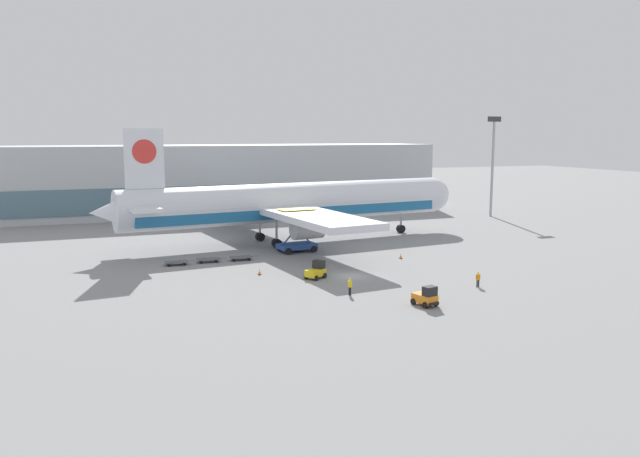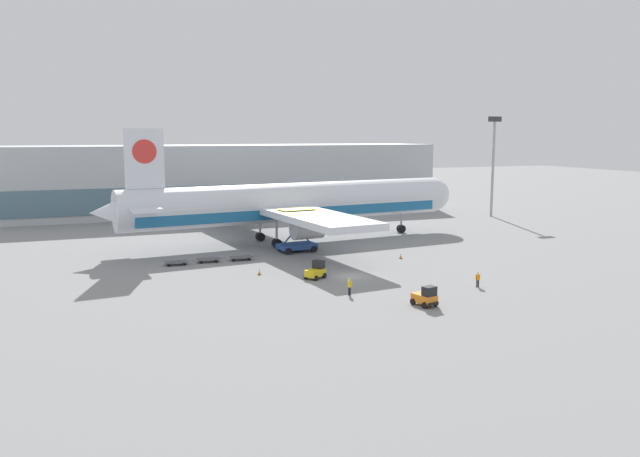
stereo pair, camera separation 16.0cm
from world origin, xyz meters
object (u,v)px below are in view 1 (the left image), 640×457
(light_mast, at_px, (493,158))
(baggage_dolly_lead, at_px, (177,262))
(baggage_dolly_third, at_px, (241,257))
(ground_crew_far, at_px, (350,285))
(airplane_main, at_px, (288,204))
(scissor_lift_loader, at_px, (297,236))
(baggage_dolly_second, at_px, (208,259))
(traffic_cone_far, at_px, (401,256))
(traffic_cone_near, at_px, (260,272))
(baggage_tug_mid, at_px, (426,297))
(ground_crew_near, at_px, (478,278))
(baggage_tug_foreground, at_px, (316,271))

(light_mast, height_order, baggage_dolly_lead, light_mast)
(baggage_dolly_third, relative_size, ground_crew_far, 2.10)
(airplane_main, relative_size, ground_crew_far, 32.68)
(light_mast, relative_size, baggage_dolly_lead, 5.28)
(scissor_lift_loader, distance_m, baggage_dolly_second, 13.40)
(light_mast, bearing_deg, ground_crew_far, -137.89)
(ground_crew_far, relative_size, traffic_cone_far, 2.57)
(traffic_cone_far, bearing_deg, baggage_dolly_lead, 167.28)
(scissor_lift_loader, bearing_deg, traffic_cone_near, -132.18)
(airplane_main, xyz_separation_m, baggage_dolly_third, (-10.06, -10.65, -5.45))
(baggage_tug_mid, distance_m, baggage_dolly_third, 29.86)
(ground_crew_near, bearing_deg, airplane_main, -74.57)
(ground_crew_far, xyz_separation_m, traffic_cone_near, (-6.00, 12.45, -0.69))
(baggage_dolly_lead, relative_size, traffic_cone_far, 5.40)
(scissor_lift_loader, bearing_deg, baggage_tug_foreground, -107.61)
(baggage_tug_foreground, distance_m, baggage_dolly_lead, 18.99)
(baggage_tug_foreground, distance_m, baggage_tug_mid, 15.57)
(baggage_dolly_second, bearing_deg, baggage_tug_foreground, -52.34)
(baggage_tug_foreground, bearing_deg, ground_crew_near, -66.97)
(ground_crew_near, height_order, traffic_cone_near, ground_crew_near)
(ground_crew_near, bearing_deg, baggage_dolly_second, -45.12)
(ground_crew_far, height_order, traffic_cone_far, ground_crew_far)
(baggage_tug_foreground, distance_m, traffic_cone_far, 15.98)
(airplane_main, bearing_deg, baggage_tug_mid, -94.60)
(light_mast, relative_size, baggage_dolly_third, 5.28)
(baggage_tug_mid, bearing_deg, baggage_dolly_second, -164.93)
(baggage_dolly_lead, bearing_deg, ground_crew_near, -37.31)
(light_mast, xyz_separation_m, scissor_lift_loader, (-48.64, -21.92, -9.36))
(baggage_tug_foreground, relative_size, baggage_dolly_second, 0.76)
(baggage_dolly_lead, relative_size, ground_crew_far, 2.10)
(scissor_lift_loader, xyz_separation_m, ground_crew_far, (-2.79, -24.57, -1.20))
(light_mast, distance_m, baggage_dolly_lead, 71.21)
(baggage_tug_foreground, relative_size, traffic_cone_far, 4.08)
(airplane_main, relative_size, ground_crew_near, 34.78)
(ground_crew_near, xyz_separation_m, traffic_cone_far, (-0.20, 16.81, -0.63))
(baggage_dolly_lead, xyz_separation_m, ground_crew_near, (28.45, -23.18, 0.58))
(baggage_tug_mid, distance_m, baggage_dolly_second, 31.86)
(ground_crew_near, bearing_deg, baggage_tug_foreground, -35.64)
(airplane_main, xyz_separation_m, traffic_cone_far, (9.90, -17.13, -5.50))
(baggage_tug_mid, bearing_deg, baggage_dolly_lead, -158.57)
(baggage_dolly_lead, xyz_separation_m, baggage_dolly_third, (8.29, 0.11, 0.00))
(baggage_dolly_lead, xyz_separation_m, baggage_dolly_second, (4.08, 0.33, 0.00))
(light_mast, distance_m, ground_crew_far, 70.12)
(baggage_tug_foreground, bearing_deg, light_mast, 3.87)
(baggage_tug_foreground, height_order, baggage_tug_mid, same)
(light_mast, bearing_deg, baggage_tug_foreground, -143.65)
(baggage_dolly_lead, relative_size, baggage_dolly_third, 1.00)
(scissor_lift_loader, relative_size, baggage_tug_mid, 2.22)
(baggage_dolly_second, relative_size, ground_crew_near, 2.23)
(baggage_dolly_second, bearing_deg, baggage_dolly_third, -1.17)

